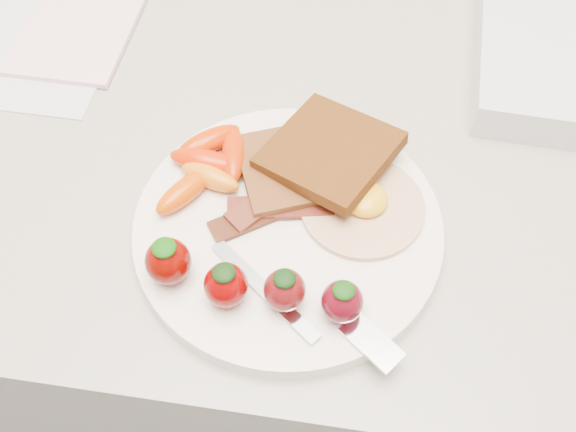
# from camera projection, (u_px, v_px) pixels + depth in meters

# --- Properties ---
(counter) EXTENTS (2.00, 0.60, 0.90)m
(counter) POSITION_uv_depth(u_px,v_px,m) (297.00, 313.00, 1.02)
(counter) COLOR gray
(counter) RESTS_ON ground
(plate) EXTENTS (0.27, 0.27, 0.02)m
(plate) POSITION_uv_depth(u_px,v_px,m) (288.00, 228.00, 0.56)
(plate) COLOR white
(plate) RESTS_ON counter
(toast_lower) EXTENTS (0.12, 0.12, 0.01)m
(toast_lower) POSITION_uv_depth(u_px,v_px,m) (292.00, 168.00, 0.58)
(toast_lower) COLOR #4F2A13
(toast_lower) RESTS_ON plate
(toast_upper) EXTENTS (0.14, 0.14, 0.02)m
(toast_upper) POSITION_uv_depth(u_px,v_px,m) (329.00, 151.00, 0.57)
(toast_upper) COLOR black
(toast_upper) RESTS_ON toast_lower
(fried_egg) EXTENTS (0.14, 0.14, 0.02)m
(fried_egg) POSITION_uv_depth(u_px,v_px,m) (363.00, 204.00, 0.56)
(fried_egg) COLOR beige
(fried_egg) RESTS_ON plate
(bacon_strips) EXTENTS (0.11, 0.10, 0.01)m
(bacon_strips) POSITION_uv_depth(u_px,v_px,m) (272.00, 206.00, 0.56)
(bacon_strips) COLOR black
(bacon_strips) RESTS_ON plate
(baby_carrots) EXTENTS (0.08, 0.12, 0.02)m
(baby_carrots) POSITION_uv_depth(u_px,v_px,m) (208.00, 164.00, 0.58)
(baby_carrots) COLOR red
(baby_carrots) RESTS_ON plate
(strawberries) EXTENTS (0.18, 0.05, 0.05)m
(strawberries) POSITION_uv_depth(u_px,v_px,m) (246.00, 282.00, 0.50)
(strawberries) COLOR #5E0400
(strawberries) RESTS_ON plate
(fork) EXTENTS (0.17, 0.10, 0.00)m
(fork) POSITION_uv_depth(u_px,v_px,m) (312.00, 313.00, 0.51)
(fork) COLOR #B5BDC8
(fork) RESTS_ON plate
(paper_sheet) EXTENTS (0.18, 0.23, 0.00)m
(paper_sheet) POSITION_uv_depth(u_px,v_px,m) (43.00, 36.00, 0.72)
(paper_sheet) COLOR silver
(paper_sheet) RESTS_ON counter
(notepad) EXTENTS (0.12, 0.17, 0.01)m
(notepad) POSITION_uv_depth(u_px,v_px,m) (80.00, 27.00, 0.72)
(notepad) COLOR #FEC2D2
(notepad) RESTS_ON paper_sheet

